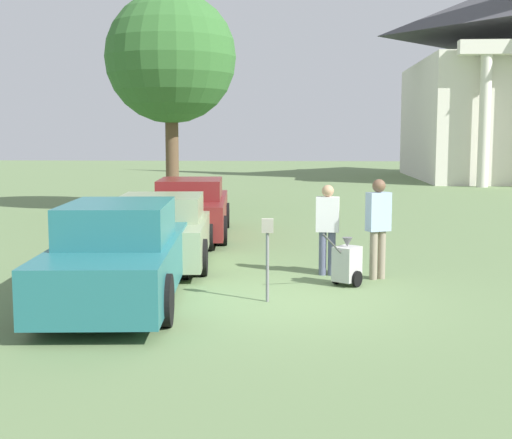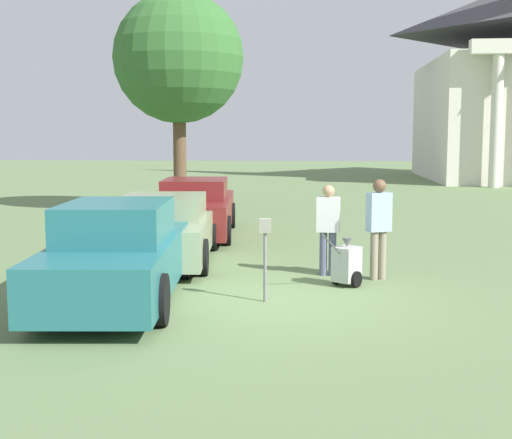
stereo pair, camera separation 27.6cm
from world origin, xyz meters
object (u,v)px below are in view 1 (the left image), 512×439
at_px(parked_car_teal, 121,255).
at_px(parked_car_maroon, 191,209).
at_px(person_supervisor, 378,222).
at_px(person_worker, 327,224).
at_px(parking_meter, 267,244).
at_px(equipment_cart, 347,264).
at_px(parked_car_sage, 162,231).

distance_m(parked_car_teal, parked_car_maroon, 7.19).
bearing_deg(parked_car_maroon, person_supervisor, -56.03).
xyz_separation_m(person_worker, person_supervisor, (0.90, -0.30, 0.08)).
relative_size(parked_car_teal, parking_meter, 4.07).
distance_m(parking_meter, equipment_cart, 1.92).
xyz_separation_m(parking_meter, equipment_cart, (1.32, 1.28, -0.53)).
bearing_deg(equipment_cart, parked_car_maroon, 156.88).
bearing_deg(equipment_cart, parking_meter, -100.77).
distance_m(parking_meter, person_worker, 2.41).
relative_size(parking_meter, person_supervisor, 0.72).
height_order(parked_car_maroon, parking_meter, parked_car_maroon).
distance_m(parked_car_teal, person_worker, 4.02).
bearing_deg(parked_car_sage, parked_car_teal, -94.86).
xyz_separation_m(parked_car_sage, person_worker, (3.33, -1.12, 0.30)).
bearing_deg(equipment_cart, parked_car_sage, -174.09).
height_order(parked_car_sage, person_worker, person_worker).
height_order(parked_car_sage, parking_meter, parked_car_sage).
bearing_deg(person_supervisor, parked_car_teal, -0.50).
distance_m(parked_car_teal, parked_car_sage, 3.37).
distance_m(parked_car_sage, parking_meter, 4.05).
bearing_deg(parked_car_sage, person_supervisor, -23.46).
relative_size(parked_car_sage, equipment_cart, 4.80).
relative_size(parked_car_maroon, parking_meter, 4.00).
bearing_deg(person_worker, parked_car_teal, 39.74).
distance_m(parked_car_sage, equipment_cart, 4.17).
distance_m(parked_car_maroon, equipment_cart, 6.90).
relative_size(parked_car_teal, person_worker, 3.17).
xyz_separation_m(parked_car_teal, parked_car_maroon, (-0.00, 7.19, -0.02)).
xyz_separation_m(parked_car_maroon, parking_meter, (2.32, -7.14, 0.22)).
xyz_separation_m(parked_car_teal, person_supervisor, (4.23, 1.94, 0.32)).
height_order(parked_car_maroon, equipment_cart, parked_car_maroon).
height_order(parking_meter, person_worker, person_worker).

